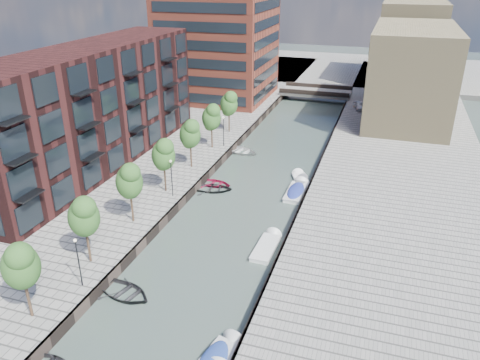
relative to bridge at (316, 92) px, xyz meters
The scene contains 29 objects.
water 32.03m from the bridge, 90.00° to the right, with size 300.00×300.00×0.00m, color #38473F.
quay_left 48.17m from the bridge, 138.37° to the right, with size 60.00×140.00×1.00m, color gray.
quay_right 35.79m from the bridge, 63.43° to the right, with size 20.00×140.00×1.00m, color gray.
quay_wall_left 32.59m from the bridge, 100.79° to the right, with size 0.25×140.00×1.00m, color #332823.
quay_wall_right 32.59m from the bridge, 79.21° to the right, with size 0.25×140.00×1.00m, color #332823.
far_closure 28.01m from the bridge, 90.00° to the left, with size 80.00×40.00×1.00m, color gray.
apartment_block 46.99m from the bridge, 115.46° to the right, with size 8.00×38.00×14.00m, color black.
tower 23.48m from the bridge, 157.62° to the right, with size 18.00×18.00×30.00m, color brown.
tan_block_near 19.99m from the bridge, 32.01° to the right, with size 12.00×25.00×14.00m, color #8B7A55.
tan_block_far 23.87m from the bridge, 45.00° to the left, with size 12.00×20.00×16.00m, color #8B7A55.
bridge is the anchor object (origin of this frame).
tree_0 68.64m from the bridge, 97.13° to the right, with size 2.50×2.50×5.95m.
tree_1 61.71m from the bridge, 97.93° to the right, with size 2.50×2.50×5.95m.
tree_2 54.81m from the bridge, 98.95° to the right, with size 2.50×2.50×5.95m.
tree_3 47.92m from the bridge, 100.25° to the right, with size 2.50×2.50×5.95m.
tree_4 41.08m from the bridge, 102.00° to the right, with size 2.50×2.50×5.95m.
tree_5 34.30m from the bridge, 104.44° to the right, with size 2.50×2.50×5.95m.
tree_6 27.63m from the bridge, 108.10° to the right, with size 2.50×2.50×5.95m.
lamp_0 64.44m from the bridge, 96.42° to the right, with size 0.24×0.24×4.12m.
lamp_1 48.58m from the bridge, 98.53° to the right, with size 0.24×0.24×4.12m.
lamp_2 32.87m from the bridge, 102.68° to the right, with size 0.24×0.24×4.12m.
sloop_1 63.12m from the bridge, 93.87° to the right, with size 3.36×4.70×0.97m, color black.
sloop_2 42.39m from the bridge, 96.49° to the right, with size 2.90×4.06×0.84m, color maroon.
sloop_3 31.74m from the bridge, 99.14° to the right, with size 3.68×5.15×1.07m, color silver.
sloop_4 43.73m from the bridge, 95.77° to the right, with size 3.18×4.45×0.92m, color #232326.
motorboat_2 53.09m from the bridge, 85.12° to the right, with size 1.83×4.95×1.64m.
motorboat_3 41.39m from the bridge, 83.42° to the right, with size 1.91×5.41×1.80m.
motorboat_4 38.22m from the bridge, 83.10° to the right, with size 3.09×4.71×1.49m.
car 11.93m from the bridge, 42.71° to the right, with size 1.60×3.98×1.36m, color silver.
Camera 1 is at (13.21, -16.01, 23.17)m, focal length 35.00 mm.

